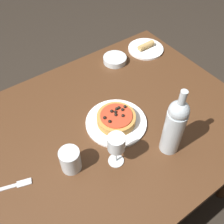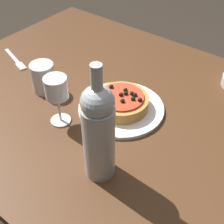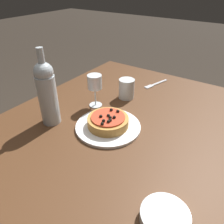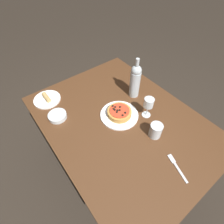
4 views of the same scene
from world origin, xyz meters
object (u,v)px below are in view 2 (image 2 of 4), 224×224
object	(u,v)px
water_cup	(43,77)
dining_table	(114,121)
dinner_plate	(121,108)
wine_glass	(56,90)
fork	(16,60)
pizza	(121,101)
wine_bottle	(99,132)

from	to	relation	value
water_cup	dining_table	bearing A→B (deg)	-158.74
dinner_plate	dining_table	bearing A→B (deg)	-20.01
dinner_plate	wine_glass	xyz separation A→B (m)	(0.12, 0.16, 0.11)
wine_glass	fork	xyz separation A→B (m)	(0.39, -0.14, -0.12)
pizza	fork	bearing A→B (deg)	1.99
fork	pizza	bearing A→B (deg)	19.29
dining_table	wine_bottle	world-z (taller)	wine_bottle
wine_glass	wine_bottle	size ratio (longest dim) A/B	0.49
pizza	wine_glass	size ratio (longest dim) A/B	1.07
dinner_plate	pizza	bearing A→B (deg)	-127.60
wine_glass	wine_bottle	xyz separation A→B (m)	(-0.22, 0.07, 0.02)
dinner_plate	wine_glass	world-z (taller)	wine_glass
pizza	wine_bottle	size ratio (longest dim) A/B	0.53
dinner_plate	fork	world-z (taller)	dinner_plate
water_cup	fork	xyz separation A→B (m)	(0.23, -0.06, -0.05)
wine_bottle	dinner_plate	bearing A→B (deg)	-66.13
dinner_plate	wine_glass	distance (m)	0.23
pizza	fork	world-z (taller)	pizza
wine_bottle	dining_table	bearing A→B (deg)	-59.88
wine_bottle	wine_glass	bearing A→B (deg)	-18.73
wine_bottle	water_cup	world-z (taller)	wine_bottle
dinner_plate	pizza	size ratio (longest dim) A/B	1.59
dinner_plate	fork	size ratio (longest dim) A/B	1.54
dining_table	water_cup	world-z (taller)	water_cup
wine_glass	dinner_plate	bearing A→B (deg)	-126.38
dinner_plate	water_cup	xyz separation A→B (m)	(0.27, 0.08, 0.05)
fork	wine_bottle	bearing A→B (deg)	-2.18
pizza	wine_glass	xyz separation A→B (m)	(0.12, 0.16, 0.09)
fork	dinner_plate	bearing A→B (deg)	19.27
wine_bottle	water_cup	size ratio (longest dim) A/B	3.20
water_cup	wine_glass	bearing A→B (deg)	152.58
pizza	wine_bottle	xyz separation A→B (m)	(-0.10, 0.23, 0.11)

